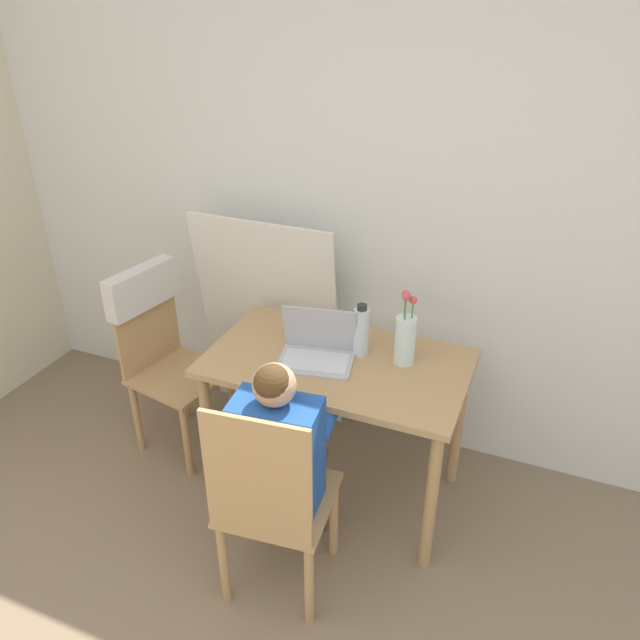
# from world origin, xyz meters

# --- Properties ---
(wall_back) EXTENTS (6.40, 0.05, 2.50)m
(wall_back) POSITION_xyz_m (0.00, 2.23, 1.25)
(wall_back) COLOR silver
(wall_back) RESTS_ON ground_plane
(dining_table) EXTENTS (1.10, 0.64, 0.73)m
(dining_table) POSITION_xyz_m (-0.15, 1.68, 0.62)
(dining_table) COLOR tan
(dining_table) RESTS_ON ground_plane
(chair_occupied) EXTENTS (0.44, 0.44, 0.94)m
(chair_occupied) POSITION_xyz_m (-0.17, 1.06, 0.47)
(chair_occupied) COLOR tan
(chair_occupied) RESTS_ON ground_plane
(chair_spare) EXTENTS (0.50, 0.47, 0.95)m
(chair_spare) POSITION_xyz_m (-1.10, 1.72, 0.63)
(chair_spare) COLOR tan
(chair_spare) RESTS_ON ground_plane
(person_seated) EXTENTS (0.36, 0.45, 1.03)m
(person_seated) POSITION_xyz_m (-0.18, 1.19, 0.62)
(person_seated) COLOR #1E4C9E
(person_seated) RESTS_ON ground_plane
(laptop) EXTENTS (0.35, 0.28, 0.23)m
(laptop) POSITION_xyz_m (-0.23, 1.66, 0.78)
(laptop) COLOR #B2B2B7
(laptop) RESTS_ON dining_table
(flower_vase) EXTENTS (0.09, 0.09, 0.34)m
(flower_vase) POSITION_xyz_m (0.11, 1.77, 0.85)
(flower_vase) COLOR silver
(flower_vase) RESTS_ON dining_table
(water_bottle) EXTENTS (0.07, 0.07, 0.24)m
(water_bottle) POSITION_xyz_m (-0.08, 1.76, 0.84)
(water_bottle) COLOR silver
(water_bottle) RESTS_ON dining_table
(cardboard_panel) EXTENTS (0.76, 0.18, 1.16)m
(cardboard_panel) POSITION_xyz_m (-0.68, 2.08, 0.58)
(cardboard_panel) COLOR silver
(cardboard_panel) RESTS_ON ground_plane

